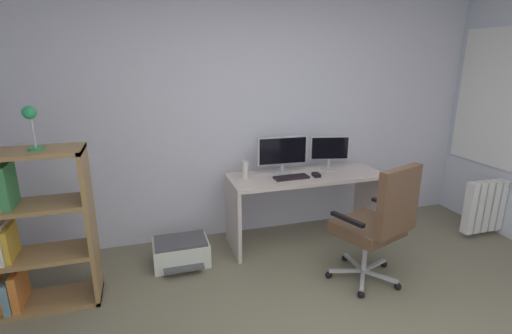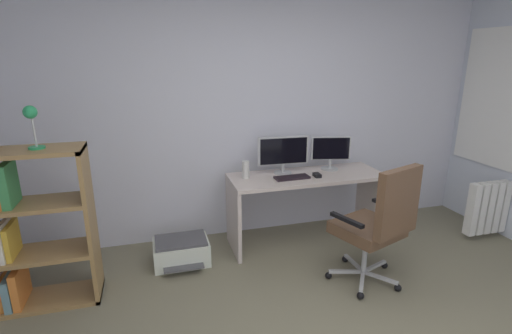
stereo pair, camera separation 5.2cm
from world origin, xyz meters
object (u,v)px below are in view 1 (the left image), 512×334
desktop_speaker (245,170)px  computer_mouse (316,175)px  office_chair (378,221)px  radiator (495,205)px  printer (181,252)px  monitor_main (282,152)px  desk (305,192)px  bookshelf (22,234)px  keyboard (291,177)px  desk_lamp (31,120)px  monitor_secondary (329,150)px

desktop_speaker → computer_mouse: bearing=-12.5°
office_chair → radiator: office_chair is taller
desktop_speaker → printer: 0.98m
monitor_main → desk: bearing=-27.0°
office_chair → bookshelf: (-2.69, 0.51, 0.03)m
monitor_main → printer: size_ratio=1.02×
monitor_main → keyboard: bearing=-81.1°
computer_mouse → radiator: bearing=-7.7°
desk → desk_lamp: (-2.27, -0.39, 0.90)m
keyboard → office_chair: size_ratio=0.32×
desktop_speaker → office_chair: (0.86, -0.96, -0.23)m
bookshelf → keyboard: bearing=8.0°
desk → radiator: 2.08m
monitor_secondary → keyboard: size_ratio=1.18×
bookshelf → computer_mouse: bearing=6.8°
computer_mouse → office_chair: (0.18, -0.81, -0.16)m
monitor_main → computer_mouse: monitor_main is taller
monitor_main → monitor_secondary: bearing=0.0°
monitor_main → desktop_speaker: (-0.40, -0.05, -0.14)m
desk → monitor_secondary: size_ratio=3.87×
monitor_main → office_chair: size_ratio=0.48×
keyboard → bookshelf: bookshelf is taller
monitor_secondary → keyboard: 0.56m
bookshelf → printer: bearing=14.3°
monitor_secondary → desktop_speaker: monitor_secondary is taller
office_chair → radiator: 1.84m
bookshelf → radiator: 4.48m
desk_lamp → bookshelf: bearing=-179.8°
computer_mouse → bookshelf: size_ratio=0.08×
monitor_secondary → radiator: monitor_secondary is taller
monitor_main → bookshelf: 2.31m
computer_mouse → printer: bearing=-176.9°
monitor_main → desktop_speaker: monitor_main is taller
desktop_speaker → desk: bearing=-5.9°
desk → radiator: (2.02, -0.45, -0.20)m
office_chair → desk_lamp: desk_lamp is taller
desk → monitor_main: 0.47m
monitor_secondary → printer: bearing=-172.7°
monitor_secondary → printer: (-1.59, -0.20, -0.82)m
desk_lamp → radiator: bearing=-0.8°
desk → desktop_speaker: bearing=174.1°
monitor_secondary → desktop_speaker: (-0.92, -0.05, -0.12)m
monitor_main → radiator: (2.23, -0.56, -0.61)m
keyboard → radiator: (2.20, -0.38, -0.40)m
monitor_secondary → desk_lamp: 2.67m
printer → desk: bearing=4.2°
monitor_secondary → computer_mouse: 0.36m
monitor_secondary → computer_mouse: bearing=-139.7°
desktop_speaker → office_chair: 1.31m
radiator → monitor_secondary: bearing=161.7°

